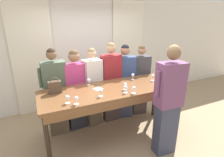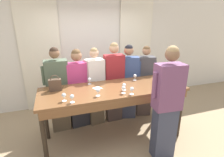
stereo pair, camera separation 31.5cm
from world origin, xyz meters
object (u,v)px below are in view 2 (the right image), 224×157
Objects in this scene: handbag at (55,85)px; wine_glass_center_mid at (135,76)px; wine_glass_center_right at (89,80)px; guest_striped_shirt at (114,82)px; guest_navy_coat at (128,82)px; guest_cream_sweater at (95,87)px; guest_olive_jacket at (58,90)px; guest_pink_top at (78,88)px; host_pouring at (167,105)px; wine_glass_front_mid at (124,88)px; wine_glass_front_left at (72,97)px; wine_glass_near_host at (132,89)px; wine_glass_back_mid at (98,91)px; guest_beige_cap at (144,81)px; wine_glass_front_right at (124,85)px; wine_glass_back_left at (155,78)px; tasting_bar at (114,94)px; wine_glass_back_right at (179,83)px; wine_bottle at (169,78)px; wine_glass_center_left at (64,96)px.

handbag is 1.53m from wine_glass_center_mid.
wine_glass_center_right is 0.70m from guest_striped_shirt.
guest_cream_sweater is at bearing -180.00° from guest_navy_coat.
guest_olive_jacket is 1.03× the size of guest_pink_top.
wine_glass_front_mid is at bearing 141.11° from host_pouring.
wine_glass_front_left is 0.96m from wine_glass_near_host.
wine_glass_front_left is 0.43m from wine_glass_back_mid.
host_pouring is at bearing -29.89° from handbag.
wine_glass_front_left and wine_glass_front_mid have the same top height.
guest_beige_cap is (1.32, 0.87, -0.28)m from wine_glass_back_mid.
host_pouring reaches higher than wine_glass_near_host.
wine_glass_front_mid is at bearing -117.77° from guest_navy_coat.
wine_glass_front_right and wine_glass_back_left have the same top height.
guest_navy_coat is (0.41, 0.78, -0.25)m from wine_glass_front_right.
wine_glass_back_left is 0.81m from host_pouring.
wine_glass_center_mid and wine_glass_near_host have the same top height.
guest_navy_coat is at bearing 36.32° from wine_glass_front_left.
wine_glass_back_left is (0.87, 0.06, 0.19)m from tasting_bar.
wine_glass_back_left is 1.25m from guest_cream_sweater.
tasting_bar is at bearing -13.65° from handbag.
wine_glass_back_mid is at bearing -146.81° from guest_beige_cap.
wine_glass_near_host is 0.07× the size of guest_navy_coat.
wine_glass_back_right is 0.07× the size of guest_striped_shirt.
wine_glass_front_left is 0.08× the size of guest_pink_top.
guest_pink_top reaches higher than wine_bottle.
wine_glass_back_right is 0.64m from host_pouring.
wine_glass_center_left is 1.07m from wine_glass_near_host.
guest_cream_sweater reaches higher than guest_beige_cap.
host_pouring is (-0.42, -0.56, -0.20)m from wine_bottle.
wine_glass_back_mid is 1.08m from guest_olive_jacket.
guest_navy_coat is 1.03× the size of guest_beige_cap.
guest_olive_jacket is (-1.81, 0.59, -0.26)m from wine_glass_back_left.
wine_glass_front_right is at bearing 168.96° from wine_glass_back_right.
wine_glass_front_mid is 0.14m from wine_glass_front_right.
host_pouring is at bearing -40.45° from guest_olive_jacket.
host_pouring is at bearing -46.35° from wine_glass_center_right.
wine_glass_front_left is 1.03m from guest_pink_top.
wine_glass_front_mid is 0.08× the size of guest_pink_top.
wine_glass_front_left and wine_glass_near_host have the same top height.
wine_glass_center_mid is at bearing 60.24° from wine_glass_near_host.
wine_glass_front_mid is at bearing -55.09° from guest_pink_top.
wine_glass_near_host is 1.09m from guest_cream_sweater.
wine_glass_back_right is at bearing -3.72° from wine_glass_front_mid.
guest_striped_shirt is 1.40m from host_pouring.
wine_glass_back_left is 0.90m from guest_striped_shirt.
guest_cream_sweater is at bearing 79.97° from wine_glass_back_mid.
wine_glass_back_mid is 0.07× the size of guest_olive_jacket.
wine_glass_center_mid is at bearing -18.38° from guest_pink_top.
guest_pink_top is at bearing -180.00° from guest_striped_shirt.
wine_glass_back_mid reaches higher than tasting_bar.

